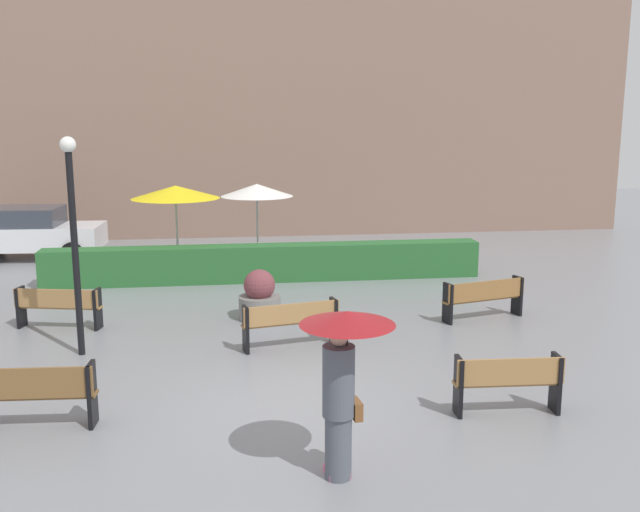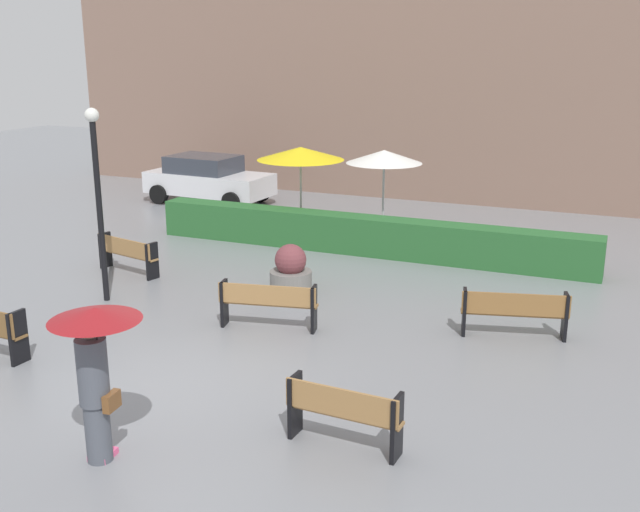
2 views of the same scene
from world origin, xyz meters
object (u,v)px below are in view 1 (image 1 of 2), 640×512
object	(u,v)px
bench_near_left	(37,392)
planter_pot	(260,298)
parked_car	(29,232)
patio_umbrella_white	(257,190)
bench_far_left	(58,305)
bench_near_right	(508,380)
bench_mid_center	(291,320)
lamp_post	(73,224)
bench_far_right	(484,296)
patio_umbrella_yellow	(175,192)
pedestrian_with_umbrella	(343,365)

from	to	relation	value
bench_near_left	planter_pot	xyz separation A→B (m)	(3.30, 5.00, -0.07)
parked_car	patio_umbrella_white	bearing A→B (deg)	-17.18
bench_far_left	bench_near_right	bearing A→B (deg)	-35.47
bench_mid_center	bench_far_left	xyz separation A→B (m)	(-4.57, 1.85, -0.03)
bench_mid_center	lamp_post	distance (m)	4.24
bench_near_right	bench_far_right	bearing A→B (deg)	73.37
bench_mid_center	bench_far_left	world-z (taller)	bench_mid_center
patio_umbrella_yellow	planter_pot	bearing A→B (deg)	-67.84
patio_umbrella_white	parked_car	bearing A→B (deg)	162.82
bench_mid_center	pedestrian_with_umbrella	distance (m)	4.97
bench_near_right	bench_far_right	distance (m)	4.97
bench_far_left	parked_car	world-z (taller)	parked_car
bench_near_right	bench_far_right	world-z (taller)	bench_near_right
bench_near_right	bench_near_left	distance (m)	6.61
patio_umbrella_yellow	patio_umbrella_white	size ratio (longest dim) A/B	1.01
pedestrian_with_umbrella	patio_umbrella_white	xyz separation A→B (m)	(-0.42, 12.33, 0.80)
planter_pot	lamp_post	xyz separation A→B (m)	(-3.32, -1.86, 1.94)
pedestrian_with_umbrella	bench_far_right	bearing A→B (deg)	56.76
bench_far_left	pedestrian_with_umbrella	size ratio (longest dim) A/B	0.86
bench_near_right	patio_umbrella_yellow	distance (m)	11.75
bench_far_left	pedestrian_with_umbrella	world-z (taller)	pedestrian_with_umbrella
bench_mid_center	lamp_post	xyz separation A→B (m)	(-3.81, 0.14, 1.87)
parked_car	pedestrian_with_umbrella	bearing A→B (deg)	-63.38
pedestrian_with_umbrella	patio_umbrella_yellow	bearing A→B (deg)	102.60
bench_near_right	pedestrian_with_umbrella	xyz separation A→B (m)	(-2.67, -1.48, 0.88)
bench_far_left	patio_umbrella_yellow	distance (m)	5.75
bench_far_left	lamp_post	bearing A→B (deg)	-66.06
pedestrian_with_umbrella	patio_umbrella_white	distance (m)	12.36
lamp_post	patio_umbrella_white	world-z (taller)	lamp_post
bench_near_left	patio_umbrella_yellow	distance (m)	10.15
bench_near_left	pedestrian_with_umbrella	bearing A→B (deg)	-25.74
bench_far_left	patio_umbrella_white	size ratio (longest dim) A/B	0.74
parked_car	bench_near_right	bearing A→B (deg)	-52.61
bench_far_left	patio_umbrella_yellow	bearing A→B (deg)	67.74
bench_far_left	parked_car	bearing A→B (deg)	108.10
planter_pot	patio_umbrella_yellow	size ratio (longest dim) A/B	0.45
bench_near_right	parked_car	size ratio (longest dim) A/B	0.37
bench_near_right	bench_far_right	size ratio (longest dim) A/B	0.84
bench_near_right	bench_mid_center	world-z (taller)	bench_near_right
planter_pot	parked_car	bearing A→B (deg)	131.18
bench_far_left	patio_umbrella_white	distance (m)	7.25
bench_near_left	parked_car	world-z (taller)	parked_car
bench_near_left	parked_car	xyz separation A→B (m)	(-3.30, 12.54, 0.28)
bench_near_left	patio_umbrella_white	world-z (taller)	patio_umbrella_white
pedestrian_with_umbrella	lamp_post	bearing A→B (deg)	128.21
bench_near_left	planter_pot	distance (m)	5.99
pedestrian_with_umbrella	patio_umbrella_yellow	world-z (taller)	patio_umbrella_yellow
bench_far_left	planter_pot	bearing A→B (deg)	2.09
bench_near_right	pedestrian_with_umbrella	distance (m)	3.17
lamp_post	patio_umbrella_yellow	world-z (taller)	lamp_post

